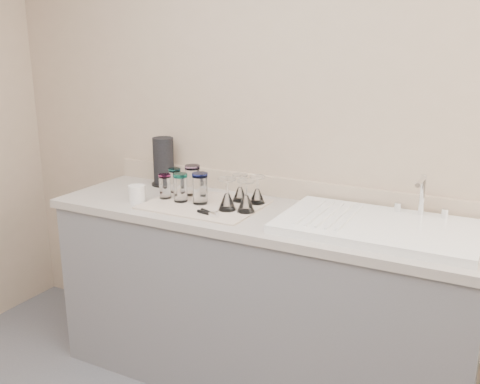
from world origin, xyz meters
The scene contains 16 objects.
room_envelope centered at (0.00, 0.00, 1.56)m, with size 3.54×3.50×2.52m.
counter_unit centered at (0.00, 1.20, 0.45)m, with size 2.06×0.62×0.90m.
sink_unit centered at (0.55, 1.20, 0.92)m, with size 0.82×0.50×0.22m.
dish_towel centered at (-0.29, 1.17, 0.90)m, with size 0.55×0.42×0.01m, color beige.
tumbler_teal centered at (-0.53, 1.28, 0.97)m, with size 0.06×0.06×0.13m.
tumbler_cyan centered at (-0.42, 1.28, 0.99)m, with size 0.08×0.08×0.16m.
tumbler_magenta centered at (-0.51, 1.17, 0.97)m, with size 0.06×0.06×0.12m.
tumbler_blue centered at (-0.41, 1.15, 0.98)m, with size 0.07×0.07×0.14m.
tumbler_lavender centered at (-0.31, 1.17, 0.99)m, with size 0.08×0.08×0.15m.
goblet_back_left centered at (-0.16, 1.30, 0.95)m, with size 0.08×0.08×0.13m.
goblet_back_right centered at (-0.06, 1.30, 0.95)m, with size 0.08×0.08×0.14m.
goblet_front_left centered at (-0.14, 1.14, 0.96)m, with size 0.09×0.09×0.15m.
goblet_front_right centered at (-0.05, 1.15, 0.96)m, with size 0.08×0.08×0.15m.
can_opener centered at (-0.18, 1.04, 0.92)m, with size 0.12×0.07×0.02m.
white_mug centered at (-0.62, 1.07, 0.94)m, with size 0.13×0.11×0.08m.
paper_towel_roll centered at (-0.69, 1.40, 1.03)m, with size 0.14×0.14×0.27m.
Camera 1 is at (1.02, -0.96, 1.67)m, focal length 40.00 mm.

